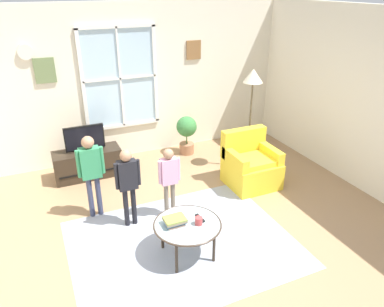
% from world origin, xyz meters
% --- Properties ---
extents(ground_plane, '(6.56, 6.05, 0.02)m').
position_xyz_m(ground_plane, '(0.00, 0.00, -0.01)').
color(ground_plane, '#9E7A56').
extents(back_wall, '(5.96, 0.17, 2.74)m').
position_xyz_m(back_wall, '(-0.01, 2.78, 1.37)').
color(back_wall, silver).
rests_on(back_wall, ground_plane).
extents(side_wall_right, '(0.12, 5.45, 2.74)m').
position_xyz_m(side_wall_right, '(3.04, 0.00, 1.37)').
color(side_wall_right, silver).
rests_on(side_wall_right, ground_plane).
extents(area_rug, '(2.73, 2.17, 0.01)m').
position_xyz_m(area_rug, '(-0.14, -0.16, 0.00)').
color(area_rug, '#999EAD').
rests_on(area_rug, ground_plane).
extents(tv_stand, '(1.09, 0.44, 0.48)m').
position_xyz_m(tv_stand, '(-0.90, 2.15, 0.24)').
color(tv_stand, '#2D2319').
rests_on(tv_stand, ground_plane).
extents(television, '(0.64, 0.08, 0.44)m').
position_xyz_m(television, '(-0.90, 2.15, 0.70)').
color(television, '#4C4C4C').
rests_on(television, tv_stand).
extents(armchair, '(0.76, 0.74, 0.87)m').
position_xyz_m(armchair, '(1.46, 0.82, 0.33)').
color(armchair, yellow).
rests_on(armchair, ground_plane).
extents(coffee_table, '(0.81, 0.81, 0.45)m').
position_xyz_m(coffee_table, '(-0.15, -0.36, 0.42)').
color(coffee_table, '#99B2B7').
rests_on(coffee_table, ground_plane).
extents(book_stack, '(0.25, 0.19, 0.09)m').
position_xyz_m(book_stack, '(-0.29, -0.31, 0.50)').
color(book_stack, '#9E7C6D').
rests_on(book_stack, coffee_table).
extents(cup, '(0.09, 0.09, 0.09)m').
position_xyz_m(cup, '(-0.04, -0.42, 0.49)').
color(cup, '#BF3F3F').
rests_on(cup, coffee_table).
extents(remote_near_books, '(0.06, 0.14, 0.02)m').
position_xyz_m(remote_near_books, '(0.02, -0.35, 0.46)').
color(remote_near_books, black).
rests_on(remote_near_books, coffee_table).
extents(remote_near_cup, '(0.04, 0.14, 0.02)m').
position_xyz_m(remote_near_cup, '(0.02, -0.32, 0.46)').
color(remote_near_cup, black).
rests_on(remote_near_cup, coffee_table).
extents(person_pink_shirt, '(0.31, 0.14, 1.03)m').
position_xyz_m(person_pink_shirt, '(-0.05, 0.49, 0.65)').
color(person_pink_shirt, '#726656').
rests_on(person_pink_shirt, ground_plane).
extents(person_green_shirt, '(0.36, 0.17, 1.21)m').
position_xyz_m(person_green_shirt, '(-1.00, 0.93, 0.76)').
color(person_green_shirt, '#333851').
rests_on(person_green_shirt, ground_plane).
extents(person_black_shirt, '(0.34, 0.15, 1.12)m').
position_xyz_m(person_black_shirt, '(-0.61, 0.51, 0.70)').
color(person_black_shirt, black).
rests_on(person_black_shirt, ground_plane).
extents(potted_plant_by_window, '(0.39, 0.39, 0.74)m').
position_xyz_m(potted_plant_by_window, '(0.99, 2.33, 0.45)').
color(potted_plant_by_window, '#9E6B4C').
rests_on(potted_plant_by_window, ground_plane).
extents(floor_lamp, '(0.32, 0.32, 1.75)m').
position_xyz_m(floor_lamp, '(1.75, 1.36, 1.47)').
color(floor_lamp, black).
rests_on(floor_lamp, ground_plane).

